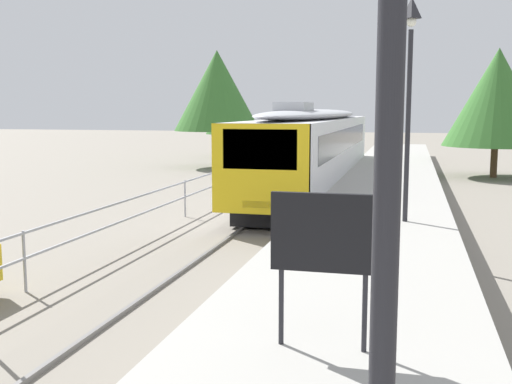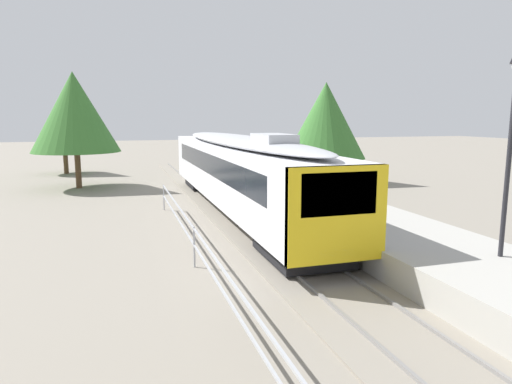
# 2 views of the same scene
# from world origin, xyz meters

# --- Properties ---
(ground_plane) EXTENTS (160.00, 160.00, 0.00)m
(ground_plane) POSITION_xyz_m (-3.00, 22.00, 0.00)
(ground_plane) COLOR gray
(track_rails) EXTENTS (3.20, 60.00, 0.14)m
(track_rails) POSITION_xyz_m (0.00, 22.00, 0.03)
(track_rails) COLOR gray
(track_rails) RESTS_ON ground
(commuter_train) EXTENTS (2.82, 20.46, 3.74)m
(commuter_train) POSITION_xyz_m (0.00, 28.30, 2.15)
(commuter_train) COLOR silver
(commuter_train) RESTS_ON track_rails
(station_platform) EXTENTS (3.90, 60.00, 0.90)m
(station_platform) POSITION_xyz_m (3.25, 22.00, 0.45)
(station_platform) COLOR #A8A59E
(station_platform) RESTS_ON ground
(platform_lamp_mid_platform) EXTENTS (0.34, 0.34, 5.35)m
(platform_lamp_mid_platform) POSITION_xyz_m (4.00, 16.89, 4.62)
(platform_lamp_mid_platform) COLOR #232328
(platform_lamp_mid_platform) RESTS_ON station_platform
(platform_notice_board) EXTENTS (1.20, 0.08, 1.80)m
(platform_notice_board) POSITION_xyz_m (3.17, 8.32, 2.19)
(platform_notice_board) COLOR #232328
(platform_notice_board) RESTS_ON station_platform
(carpark_fence) EXTENTS (0.06, 36.06, 1.25)m
(carpark_fence) POSITION_xyz_m (-3.30, 12.00, 0.91)
(carpark_fence) COLOR #9EA0A5
(carpark_fence) RESTS_ON ground
(tree_behind_carpark) EXTENTS (5.55, 5.55, 6.85)m
(tree_behind_carpark) POSITION_xyz_m (8.43, 36.61, 4.27)
(tree_behind_carpark) COLOR brown
(tree_behind_carpark) RESTS_ON ground
(tree_behind_station_far) EXTENTS (5.42, 5.42, 7.30)m
(tree_behind_station_far) POSITION_xyz_m (-7.80, 38.77, 4.79)
(tree_behind_station_far) COLOR brown
(tree_behind_station_far) RESTS_ON ground
(tree_distant_left) EXTENTS (3.96, 3.96, 5.99)m
(tree_distant_left) POSITION_xyz_m (-9.35, 47.16, 3.87)
(tree_distant_left) COLOR brown
(tree_distant_left) RESTS_ON ground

